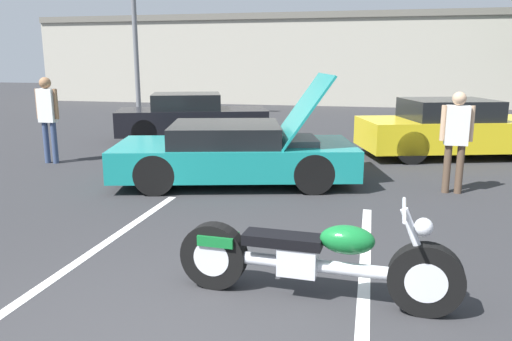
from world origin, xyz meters
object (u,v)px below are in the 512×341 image
object	(u,v)px
parked_car_mid_row	(453,129)
spectator_by_show_car	(48,112)
motorcycle	(313,260)
parked_car_left_row	(192,118)
show_car_hood_open	(236,152)
light_pole	(136,16)
spectator_near_motorcycle	(456,134)

from	to	relation	value
parked_car_mid_row	spectator_by_show_car	world-z (taller)	spectator_by_show_car
motorcycle	parked_car_left_row	distance (m)	9.91
motorcycle	parked_car_left_row	size ratio (longest dim) A/B	0.59
show_car_hood_open	parked_car_mid_row	xyz separation A→B (m)	(4.20, 3.54, 0.08)
light_pole	spectator_near_motorcycle	world-z (taller)	light_pole
spectator_by_show_car	show_car_hood_open	bearing A→B (deg)	-9.88
parked_car_left_row	spectator_by_show_car	distance (m)	4.26
light_pole	show_car_hood_open	distance (m)	11.30
motorcycle	parked_car_mid_row	size ratio (longest dim) A/B	0.58
parked_car_left_row	spectator_near_motorcycle	xyz separation A→B (m)	(6.27, -4.51, 0.39)
light_pole	spectator_near_motorcycle	bearing A→B (deg)	-41.78
spectator_near_motorcycle	light_pole	bearing A→B (deg)	138.22
show_car_hood_open	parked_car_left_row	bearing A→B (deg)	104.47
light_pole	spectator_by_show_car	bearing A→B (deg)	-77.50
parked_car_mid_row	spectator_near_motorcycle	size ratio (longest dim) A/B	2.69
light_pole	parked_car_left_row	distance (m)	6.47
show_car_hood_open	light_pole	bearing A→B (deg)	110.15
light_pole	parked_car_mid_row	xyz separation A→B (m)	(10.37, -5.37, -3.12)
light_pole	show_car_hood_open	bearing A→B (deg)	-55.34
light_pole	parked_car_mid_row	bearing A→B (deg)	-27.39
light_pole	motorcycle	size ratio (longest dim) A/B	2.58
motorcycle	spectator_near_motorcycle	world-z (taller)	spectator_near_motorcycle
show_car_hood_open	parked_car_left_row	world-z (taller)	show_car_hood_open
show_car_hood_open	spectator_by_show_car	size ratio (longest dim) A/B	2.50
parked_car_mid_row	parked_car_left_row	world-z (taller)	parked_car_mid_row
light_pole	show_car_hood_open	world-z (taller)	light_pole
spectator_near_motorcycle	spectator_by_show_car	distance (m)	8.12
motorcycle	show_car_hood_open	xyz separation A→B (m)	(-1.89, 4.28, 0.16)
spectator_near_motorcycle	spectator_by_show_car	world-z (taller)	spectator_by_show_car
spectator_near_motorcycle	motorcycle	bearing A→B (deg)	-112.95
motorcycle	show_car_hood_open	bearing A→B (deg)	116.94
parked_car_left_row	spectator_near_motorcycle	size ratio (longest dim) A/B	2.62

